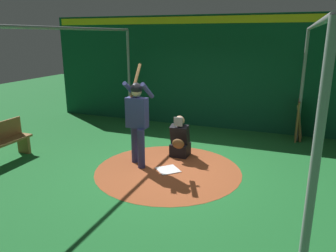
{
  "coord_description": "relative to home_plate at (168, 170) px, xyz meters",
  "views": [
    {
      "loc": [
        5.78,
        2.23,
        2.69
      ],
      "look_at": [
        0.0,
        0.0,
        0.95
      ],
      "focal_mm": 34.69,
      "sensor_mm": 36.0,
      "label": 1
    }
  ],
  "objects": [
    {
      "name": "ground_plane",
      "position": [
        0.0,
        0.0,
        -0.01
      ],
      "size": [
        26.49,
        26.49,
        0.0
      ],
      "primitive_type": "plane",
      "color": "#1E6B2D"
    },
    {
      "name": "back_wall",
      "position": [
        -3.62,
        0.0,
        1.63
      ],
      "size": [
        0.23,
        10.49,
        3.25
      ],
      "color": "#0F472D",
      "rests_on": "ground"
    },
    {
      "name": "batter",
      "position": [
        -0.07,
        -0.71,
        1.07
      ],
      "size": [
        0.68,
        0.49,
        2.11
      ],
      "color": "navy",
      "rests_on": "ground"
    },
    {
      "name": "home_plate",
      "position": [
        0.0,
        0.0,
        0.0
      ],
      "size": [
        0.59,
        0.59,
        0.01
      ],
      "primitive_type": "cube",
      "rotation": [
        0.0,
        0.0,
        0.79
      ],
      "color": "white",
      "rests_on": "dirt_circle"
    },
    {
      "name": "catcher",
      "position": [
        -0.85,
        -0.04,
        0.36
      ],
      "size": [
        0.58,
        0.4,
        0.96
      ],
      "color": "black",
      "rests_on": "ground"
    },
    {
      "name": "cage_frame",
      "position": [
        0.0,
        0.0,
        2.05
      ],
      "size": [
        6.21,
        5.0,
        2.87
      ],
      "color": "gray",
      "rests_on": "ground"
    },
    {
      "name": "bench",
      "position": [
        0.86,
        -3.6,
        0.42
      ],
      "size": [
        1.45,
        0.36,
        0.85
      ],
      "color": "olive",
      "rests_on": "ground"
    },
    {
      "name": "bat_rack",
      "position": [
        -3.37,
        2.46,
        0.48
      ],
      "size": [
        1.06,
        0.21,
        1.05
      ],
      "color": "olive",
      "rests_on": "ground"
    },
    {
      "name": "dirt_circle",
      "position": [
        0.0,
        0.0,
        -0.01
      ],
      "size": [
        3.0,
        3.0,
        0.01
      ],
      "primitive_type": "cylinder",
      "color": "#9E4C28",
      "rests_on": "ground"
    }
  ]
}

